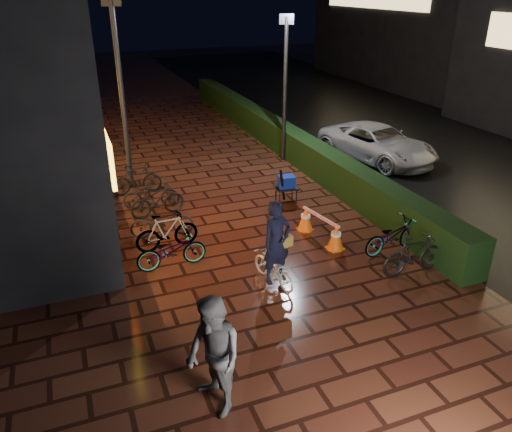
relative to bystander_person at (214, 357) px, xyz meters
name	(u,v)px	position (x,y,z in m)	size (l,w,h in m)	color
ground	(290,268)	(2.70, 3.20, -0.95)	(80.00, 80.00, 0.00)	#381911
asphalt_road	(456,155)	(11.70, 8.20, -0.95)	(11.00, 60.00, 0.01)	black
hedge	(280,136)	(6.00, 11.20, -0.45)	(0.70, 20.00, 1.00)	black
bystander_person	(214,357)	(0.00, 0.00, 0.00)	(0.92, 0.72, 1.90)	#5D5C5F
van	(377,143)	(8.65, 8.79, -0.33)	(2.02, 4.39, 1.22)	#B9B9BE
lamp_post_hedge	(285,84)	(5.60, 10.01, 1.70)	(0.45, 0.26, 4.82)	black
lamp_post_sf	(121,87)	(0.20, 9.33, 2.08)	(0.52, 0.27, 5.50)	black
cyclist	(275,255)	(2.13, 2.74, -0.25)	(0.76, 1.38, 1.89)	white
traffic_barrier	(320,227)	(3.96, 4.20, -0.64)	(0.61, 1.55, 0.63)	#E3570B
cart_assembly	(286,183)	(4.11, 6.54, -0.36)	(0.70, 0.63, 1.15)	black
parked_bikes_storefront	(157,211)	(0.40, 6.35, -0.52)	(1.80, 5.09, 0.90)	black
parked_bikes_hedge	(402,244)	(5.14, 2.59, -0.52)	(1.69, 1.56, 0.90)	black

